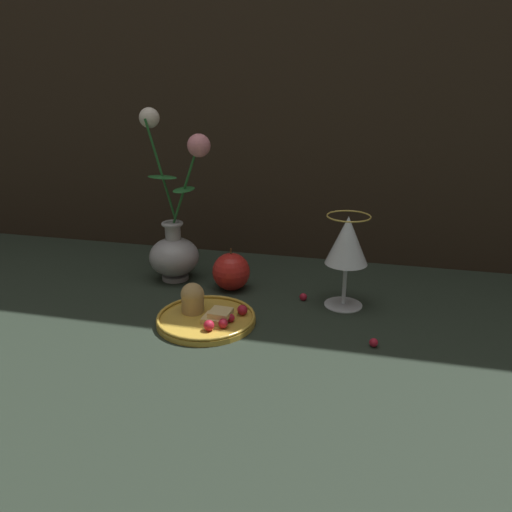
% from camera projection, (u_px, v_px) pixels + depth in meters
% --- Properties ---
extents(ground_plane, '(2.40, 2.40, 0.00)m').
position_uv_depth(ground_plane, '(238.00, 309.00, 0.97)').
color(ground_plane, '#232D23').
rests_on(ground_plane, ground).
extents(vase, '(0.16, 0.11, 0.37)m').
position_uv_depth(vase, '(175.00, 238.00, 1.08)').
color(vase, '#A3A3A8').
rests_on(vase, ground_plane).
extents(plate_with_pastries, '(0.18, 0.18, 0.07)m').
position_uv_depth(plate_with_pastries, '(204.00, 314.00, 0.91)').
color(plate_with_pastries, gold).
rests_on(plate_with_pastries, ground_plane).
extents(wine_glass, '(0.08, 0.08, 0.18)m').
position_uv_depth(wine_glass, '(347.00, 244.00, 0.94)').
color(wine_glass, silver).
rests_on(wine_glass, ground_plane).
extents(apple_beside_vase, '(0.08, 0.08, 0.09)m').
position_uv_depth(apple_beside_vase, '(231.00, 272.00, 1.05)').
color(apple_beside_vase, red).
rests_on(apple_beside_vase, ground_plane).
extents(berry_near_plate, '(0.02, 0.02, 0.02)m').
position_uv_depth(berry_near_plate, '(189.00, 289.00, 1.04)').
color(berry_near_plate, '#AD192D').
rests_on(berry_near_plate, ground_plane).
extents(berry_front_center, '(0.01, 0.01, 0.01)m').
position_uv_depth(berry_front_center, '(374.00, 343.00, 0.83)').
color(berry_front_center, '#AD192D').
rests_on(berry_front_center, ground_plane).
extents(berry_by_glass_stem, '(0.02, 0.02, 0.02)m').
position_uv_depth(berry_by_glass_stem, '(303.00, 297.00, 1.00)').
color(berry_by_glass_stem, '#AD192D').
rests_on(berry_by_glass_stem, ground_plane).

